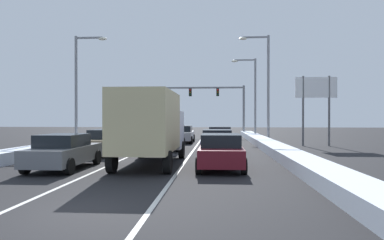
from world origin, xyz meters
name	(u,v)px	position (x,y,z in m)	size (l,w,h in m)	color
ground_plane	(165,153)	(0.00, 14.13, 0.00)	(120.00, 120.00, 0.00)	black
lane_stripe_between_right_lane_and_center_lane	(195,148)	(1.70, 17.66, 0.00)	(0.14, 38.85, 0.01)	silver
lane_stripe_between_center_lane_and_left_lane	(149,148)	(-1.70, 17.66, 0.00)	(0.14, 38.85, 0.01)	silver
snow_bank_right_shoulder	(268,145)	(7.00, 17.66, 0.27)	(1.39, 38.85, 0.54)	silver
snow_bank_left_shoulder	(79,143)	(-7.00, 17.66, 0.30)	(1.36, 38.85, 0.60)	silver
sedan_maroon_right_lane_nearest	(221,151)	(3.46, 7.41, 0.76)	(2.00, 4.50, 1.51)	maroon
sedan_navy_right_lane_second	(217,142)	(3.31, 13.02, 0.76)	(2.00, 4.50, 1.51)	navy
sedan_red_right_lane_third	(220,136)	(3.53, 19.86, 0.76)	(2.00, 4.50, 1.51)	maroon
box_truck_center_lane_nearest	(151,125)	(0.24, 8.27, 1.90)	(2.53, 7.20, 3.36)	silver
suv_black_center_lane_second	(167,135)	(-0.17, 16.21, 1.02)	(2.16, 4.90, 1.67)	black
sedan_silver_center_lane_third	(182,134)	(0.23, 23.08, 0.76)	(2.00, 4.50, 1.51)	#B7BABF
sedan_gray_left_lane_nearest	(64,151)	(-3.29, 6.85, 0.76)	(2.00, 4.50, 1.51)	slate
sedan_tan_left_lane_second	(107,142)	(-3.29, 12.75, 0.76)	(2.00, 4.50, 1.51)	#937F60
suv_charcoal_left_lane_third	(129,133)	(-3.49, 18.84, 1.02)	(2.16, 4.90, 1.67)	#38383D
traffic_light_gantry	(213,97)	(2.77, 35.31, 4.74)	(10.94, 0.47, 6.20)	slate
street_lamp_right_near	(265,80)	(7.45, 22.96, 5.54)	(2.66, 0.36, 9.41)	gray
street_lamp_right_mid	(252,91)	(7.07, 30.02, 5.11)	(2.66, 0.36, 8.59)	gray
street_lamp_left_mid	(80,81)	(-7.74, 19.65, 5.23)	(2.66, 0.36, 8.82)	gray
roadside_sign_right	(316,95)	(11.06, 20.13, 4.02)	(3.20, 0.16, 5.50)	#59595B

